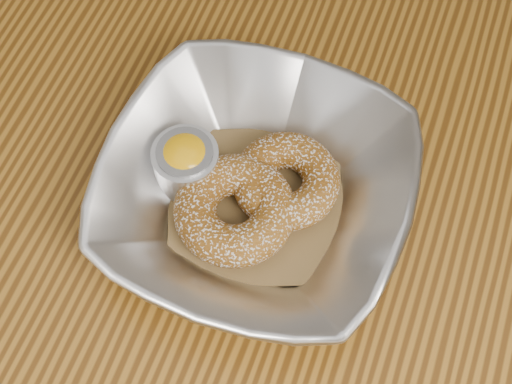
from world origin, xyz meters
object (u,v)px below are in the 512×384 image
(serving_bowl, at_px, (256,192))
(donut_back, at_px, (286,181))
(table, at_px, (213,270))
(ramekin, at_px, (186,163))
(donut_front, at_px, (235,210))

(serving_bowl, relative_size, donut_back, 2.79)
(table, relative_size, ramekin, 22.02)
(donut_back, height_order, ramekin, ramekin)
(donut_back, distance_m, ramekin, 0.08)
(donut_front, bearing_deg, ramekin, 154.76)
(donut_front, bearing_deg, donut_back, 53.25)
(serving_bowl, relative_size, ramekin, 4.52)
(table, distance_m, donut_back, 0.14)
(table, bearing_deg, donut_back, 45.41)
(table, height_order, donut_back, donut_back)
(donut_back, bearing_deg, donut_front, -126.75)
(donut_front, bearing_deg, serving_bowl, 60.36)
(serving_bowl, height_order, ramekin, serving_bowl)
(donut_back, bearing_deg, table, -134.59)
(table, xyz_separation_m, serving_bowl, (0.03, 0.03, 0.13))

